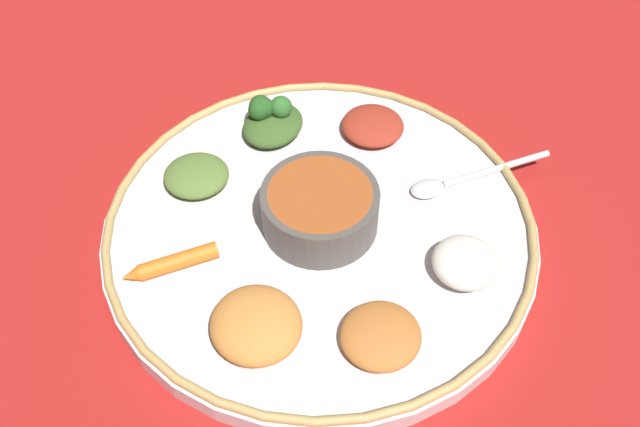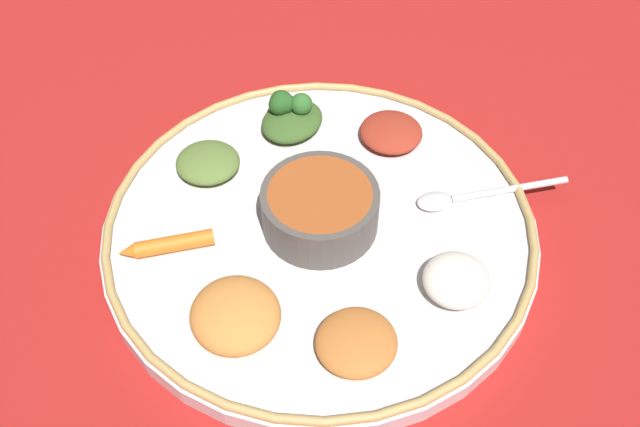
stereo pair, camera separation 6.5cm
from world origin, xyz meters
The scene contains 12 objects.
ground_plane centered at (0.00, 0.00, 0.00)m, with size 2.40×2.40×0.00m, color maroon.
platter centered at (0.00, 0.00, 0.01)m, with size 0.40×0.40×0.02m, color silver.
platter_rim centered at (0.00, 0.00, 0.02)m, with size 0.40×0.40×0.01m, color tan.
center_bowl centered at (0.00, 0.00, 0.04)m, with size 0.11×0.11×0.04m.
spoon centered at (-0.12, 0.08, 0.02)m, with size 0.13×0.10×0.01m.
greens_pile centered at (-0.07, -0.11, 0.04)m, with size 0.08×0.07×0.04m.
carrot_near_spoon centered at (0.12, -0.08, 0.03)m, with size 0.08×0.06×0.01m.
mound_rice_white centered at (-0.03, 0.13, 0.03)m, with size 0.06×0.06×0.03m, color silver.
mound_squash centered at (0.13, 0.03, 0.03)m, with size 0.07×0.08×0.03m, color #C67A38.
mound_beet centered at (-0.13, -0.03, 0.03)m, with size 0.06×0.06×0.02m, color maroon.
mound_collards centered at (0.03, -0.13, 0.03)m, with size 0.06×0.06×0.02m, color #567033.
mound_chickpea centered at (0.07, 0.11, 0.03)m, with size 0.07×0.07×0.02m, color #B2662D.
Camera 2 is at (0.31, 0.29, 0.53)m, focal length 40.37 mm.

